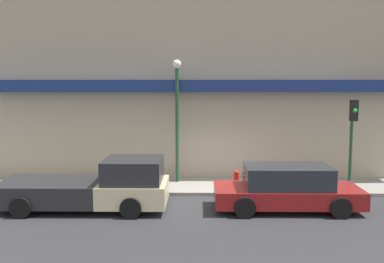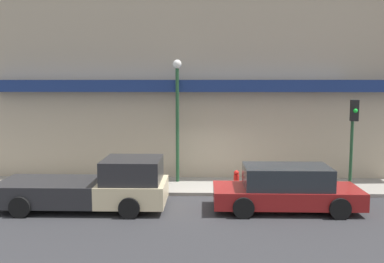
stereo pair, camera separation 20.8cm
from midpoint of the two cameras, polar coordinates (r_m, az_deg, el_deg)
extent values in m
plane|color=#2D2D30|center=(16.25, 2.64, -8.63)|extent=(80.00, 80.00, 0.00)
cube|color=gray|center=(17.51, 2.57, -7.29)|extent=(36.00, 2.64, 0.13)
cube|color=tan|center=(19.86, 2.51, 10.25)|extent=(19.80, 3.00, 11.07)
cube|color=navy|center=(18.02, 2.58, 6.09)|extent=(18.22, 0.60, 0.50)
cube|color=beige|center=(14.68, -7.48, -7.98)|extent=(2.24, 2.08, 0.73)
cube|color=#262628|center=(14.51, -7.53, -5.10)|extent=(1.90, 1.91, 0.78)
cube|color=#262628|center=(15.37, -17.94, -7.59)|extent=(3.36, 2.08, 0.73)
cylinder|color=black|center=(15.72, -6.67, -7.91)|extent=(0.68, 0.22, 0.68)
cylinder|color=black|center=(13.75, -7.93, -10.06)|extent=(0.68, 0.22, 0.68)
cylinder|color=black|center=(16.58, -18.73, -7.46)|extent=(0.68, 0.22, 0.68)
cylinder|color=black|center=(14.72, -21.56, -9.35)|extent=(0.68, 0.22, 0.68)
cube|color=maroon|center=(14.80, 12.83, -8.34)|extent=(4.85, 1.84, 0.58)
cube|color=#23282D|center=(14.65, 12.89, -5.89)|extent=(2.81, 1.66, 0.72)
cylinder|color=black|center=(16.05, 17.49, -7.87)|extent=(0.68, 0.22, 0.68)
cylinder|color=black|center=(14.36, 19.51, -9.66)|extent=(0.68, 0.22, 0.68)
cylinder|color=black|center=(15.51, 6.64, -8.11)|extent=(0.68, 0.22, 0.68)
cylinder|color=black|center=(13.74, 7.31, -10.05)|extent=(0.68, 0.22, 0.68)
cylinder|color=red|center=(16.69, 6.29, -6.77)|extent=(0.21, 0.21, 0.58)
sphere|color=red|center=(16.60, 6.30, -5.52)|extent=(0.20, 0.20, 0.20)
cylinder|color=#1E4728|center=(17.65, -1.63, 0.77)|extent=(0.14, 0.14, 4.69)
sphere|color=silver|center=(17.58, -1.65, 8.98)|extent=(0.36, 0.36, 0.36)
cylinder|color=#1E4728|center=(17.53, 20.81, -1.70)|extent=(0.12, 0.12, 3.47)
cube|color=black|center=(17.24, 21.16, 2.62)|extent=(0.28, 0.20, 0.80)
sphere|color=green|center=(17.13, 21.30, 2.59)|extent=(0.16, 0.16, 0.16)
camera|label=1|loc=(0.10, -89.65, 0.04)|focal=40.00mm
camera|label=2|loc=(0.10, 90.35, -0.04)|focal=40.00mm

